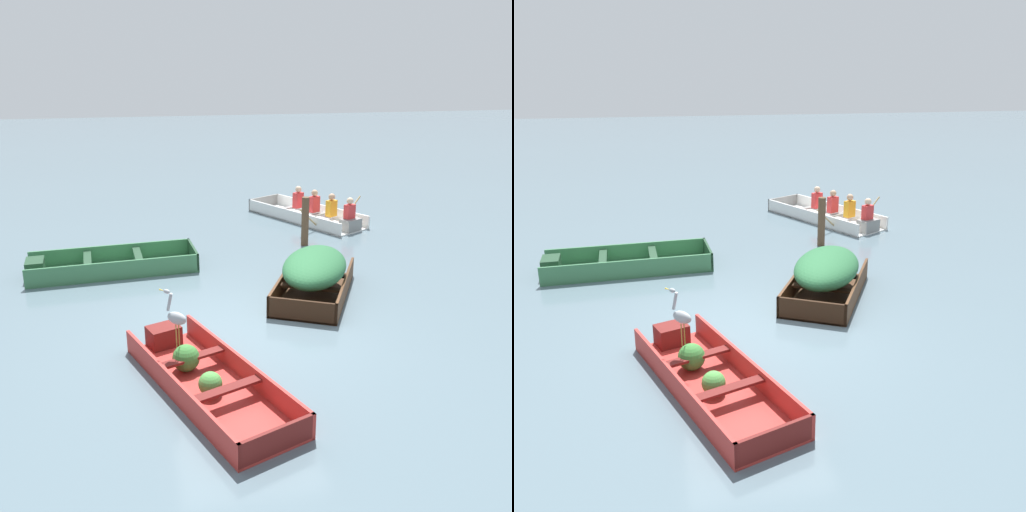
# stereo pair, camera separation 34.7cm
# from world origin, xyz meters

# --- Properties ---
(ground_plane) EXTENTS (80.00, 80.00, 0.00)m
(ground_plane) POSITION_xyz_m (0.00, 0.00, 0.00)
(ground_plane) COLOR slate
(dinghy_red_foreground) EXTENTS (2.18, 3.47, 0.44)m
(dinghy_red_foreground) POSITION_xyz_m (-0.91, -1.57, 0.14)
(dinghy_red_foreground) COLOR #AD2D28
(dinghy_red_foreground) RESTS_ON ground
(skiff_dark_varnish_near_moored) EXTENTS (2.27, 2.82, 0.87)m
(skiff_dark_varnish_near_moored) POSITION_xyz_m (1.61, 1.19, 0.50)
(skiff_dark_varnish_near_moored) COLOR #4C2D19
(skiff_dark_varnish_near_moored) RESTS_ON ground
(skiff_green_mid_moored) EXTENTS (3.58, 1.46, 0.40)m
(skiff_green_mid_moored) POSITION_xyz_m (-2.37, 3.35, 0.13)
(skiff_green_mid_moored) COLOR #387047
(skiff_green_mid_moored) RESTS_ON ground
(rowboat_white_with_crew) EXTENTS (2.93, 3.75, 0.92)m
(rowboat_white_with_crew) POSITION_xyz_m (3.19, 6.30, 0.22)
(rowboat_white_with_crew) COLOR white
(rowboat_white_with_crew) RESTS_ON ground
(heron_on_dinghy) EXTENTS (0.38, 0.37, 0.84)m
(heron_on_dinghy) POSITION_xyz_m (-1.20, -1.21, 0.90)
(heron_on_dinghy) COLOR olive
(heron_on_dinghy) RESTS_ON dinghy_red_foreground
(mooring_post) EXTENTS (0.18, 0.18, 1.20)m
(mooring_post) POSITION_xyz_m (2.34, 4.26, 0.60)
(mooring_post) COLOR brown
(mooring_post) RESTS_ON ground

